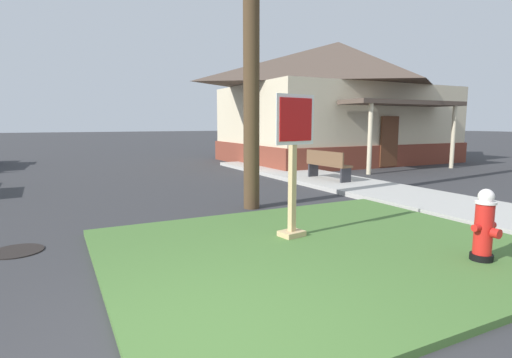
{
  "coord_description": "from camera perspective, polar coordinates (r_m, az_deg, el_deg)",
  "views": [
    {
      "loc": [
        -0.86,
        -2.74,
        1.8
      ],
      "look_at": [
        2.03,
        2.91,
        0.91
      ],
      "focal_mm": 28.16,
      "sensor_mm": 36.0,
      "label": 1
    }
  ],
  "objects": [
    {
      "name": "manhole_cover",
      "position": [
        6.65,
        -30.87,
        -8.79
      ],
      "size": [
        0.7,
        0.7,
        0.02
      ],
      "primitive_type": "cylinder",
      "color": "black",
      "rests_on": "ground"
    },
    {
      "name": "grass_corner_patch",
      "position": [
        5.81,
        9.48,
        -9.74
      ],
      "size": [
        5.89,
        4.88,
        0.08
      ],
      "primitive_type": "cube",
      "color": "#477033",
      "rests_on": "ground"
    },
    {
      "name": "sidewalk_strip",
      "position": [
        11.26,
        14.97,
        -1.15
      ],
      "size": [
        2.2,
        15.23,
        0.12
      ],
      "primitive_type": "cube",
      "color": "#B2AFA8",
      "rests_on": "ground"
    },
    {
      "name": "street_bench",
      "position": [
        12.1,
        10.07,
        2.16
      ],
      "size": [
        0.49,
        1.66,
        0.85
      ],
      "color": "brown",
      "rests_on": "sidewalk_strip"
    },
    {
      "name": "stop_sign",
      "position": [
        6.01,
        5.31,
        1.44
      ],
      "size": [
        0.72,
        0.34,
        2.13
      ],
      "color": "tan",
      "rests_on": "grass_corner_patch"
    },
    {
      "name": "corner_house",
      "position": [
        19.41,
        11.45,
        10.82
      ],
      "size": [
        10.06,
        8.28,
        5.45
      ],
      "color": "brown",
      "rests_on": "ground"
    },
    {
      "name": "fire_hydrant",
      "position": [
        5.8,
        29.66,
        -5.93
      ],
      "size": [
        0.38,
        0.34,
        0.91
      ],
      "color": "black",
      "rests_on": "grass_corner_patch"
    }
  ]
}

